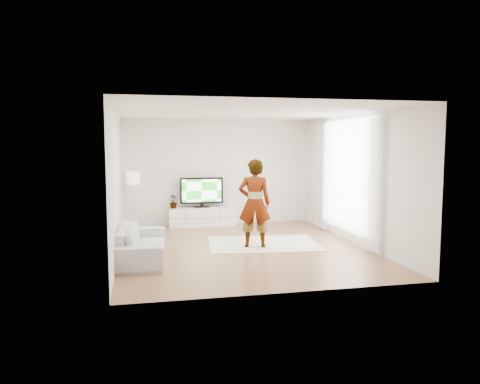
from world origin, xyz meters
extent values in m
plane|color=#8E6340|center=(0.00, 0.00, 0.00)|extent=(6.00, 6.00, 0.00)
plane|color=white|center=(0.00, 0.00, 2.80)|extent=(6.00, 6.00, 0.00)
cube|color=silver|center=(-2.50, 0.00, 1.40)|extent=(0.02, 6.00, 2.80)
cube|color=silver|center=(2.50, 0.00, 1.40)|extent=(0.02, 6.00, 2.80)
cube|color=silver|center=(0.00, 3.00, 1.40)|extent=(5.00, 0.02, 2.80)
cube|color=silver|center=(0.00, -3.00, 1.40)|extent=(5.00, 0.02, 2.80)
cube|color=white|center=(2.48, 0.30, 1.45)|extent=(0.01, 2.60, 2.50)
cube|color=white|center=(2.40, -1.00, 1.35)|extent=(0.04, 0.70, 2.60)
cube|color=white|center=(2.40, 1.60, 1.35)|extent=(0.04, 0.70, 2.60)
cube|color=white|center=(-0.46, 2.77, 0.25)|extent=(1.74, 0.49, 0.49)
cube|color=black|center=(-0.46, 2.52, 0.25)|extent=(1.69, 0.00, 0.01)
cube|color=black|center=(-0.89, 2.52, 0.25)|extent=(0.01, 0.00, 0.43)
cube|color=black|center=(-0.02, 2.52, 0.25)|extent=(0.01, 0.00, 0.43)
cube|color=black|center=(-0.46, 2.79, 0.50)|extent=(0.40, 0.22, 0.02)
cube|color=black|center=(-0.46, 2.79, 0.55)|extent=(0.08, 0.05, 0.08)
cube|color=black|center=(-0.46, 2.79, 0.93)|extent=(1.13, 0.06, 0.69)
cube|color=green|center=(-0.46, 2.76, 0.93)|extent=(1.03, 0.01, 0.59)
cube|color=white|center=(0.30, 2.77, 0.61)|extent=(0.09, 0.18, 0.24)
cube|color=#4CB2FF|center=(0.30, 2.68, 0.63)|extent=(0.01, 0.00, 0.13)
imported|color=#3F7238|center=(-1.20, 2.77, 0.67)|extent=(0.26, 0.26, 0.36)
cube|color=beige|center=(0.54, 0.28, 0.01)|extent=(2.52, 1.94, 0.01)
imported|color=#334772|center=(0.27, 0.02, 0.93)|extent=(0.76, 0.59, 1.84)
imported|color=silver|center=(-2.04, -0.50, 0.31)|extent=(0.98, 2.17, 0.62)
cylinder|color=silver|center=(-2.20, 2.65, 0.01)|extent=(0.25, 0.25, 0.02)
cylinder|color=silver|center=(-2.20, 2.65, 0.58)|extent=(0.03, 0.03, 1.13)
cylinder|color=white|center=(-2.20, 2.65, 1.30)|extent=(0.32, 0.32, 0.32)
camera|label=1|loc=(-2.10, -9.33, 2.18)|focal=35.00mm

